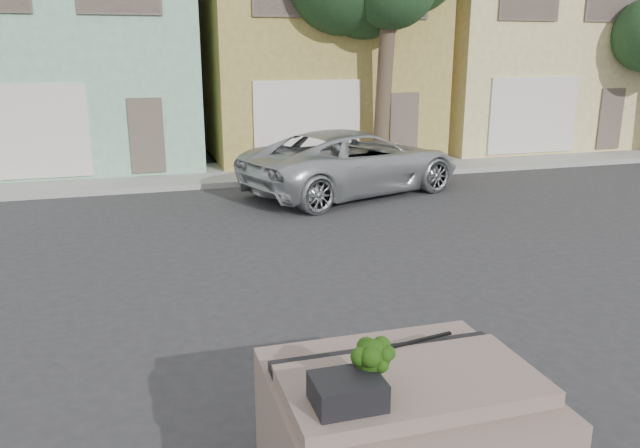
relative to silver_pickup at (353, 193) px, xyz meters
name	(u,v)px	position (x,y,z in m)	size (l,w,h in m)	color
ground_plane	(303,336)	(-3.32, -7.51, 0.00)	(120.00, 120.00, 0.00)	#303033
sidewalk	(207,175)	(-3.32, 2.99, 0.07)	(40.00, 3.00, 0.15)	gray
townhouse_mint	(72,40)	(-6.82, 6.99, 3.77)	(7.20, 8.20, 7.55)	#87BA9B
townhouse_tan	(306,41)	(0.68, 6.99, 3.77)	(7.20, 8.20, 7.55)	#A28D44
townhouse_beige	(499,42)	(8.18, 6.99, 3.77)	(7.20, 8.20, 7.55)	#D8C684
silver_pickup	(353,193)	(0.00, 0.00, 0.00)	(2.64, 5.72, 1.59)	#AFB3B6
tree_near	(386,20)	(1.68, 2.29, 4.25)	(4.40, 4.00, 8.50)	#1D3A1E
car_dashboard	(402,432)	(-3.32, -10.51, 0.56)	(2.00, 1.80, 1.12)	#776158
instrument_hump	(347,391)	(-3.90, -10.86, 1.22)	(0.48, 0.38, 0.20)	black
wiper_arm	(417,341)	(-3.04, -10.13, 1.13)	(0.70, 0.03, 0.02)	black
broccoli	(372,364)	(-3.66, -10.71, 1.31)	(0.32, 0.32, 0.39)	black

